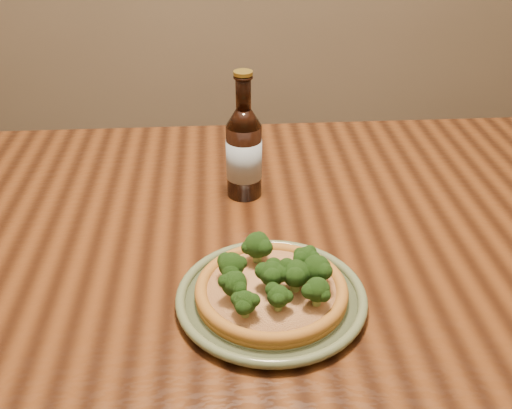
{
  "coord_description": "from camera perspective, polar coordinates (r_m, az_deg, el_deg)",
  "views": [
    {
      "loc": [
        -0.03,
        -0.72,
        1.3
      ],
      "look_at": [
        0.03,
        0.08,
        0.82
      ],
      "focal_mm": 42.0,
      "sensor_mm": 36.0,
      "label": 1
    }
  ],
  "objects": [
    {
      "name": "table",
      "position": [
        1.05,
        -1.64,
        -7.1
      ],
      "size": [
        1.6,
        0.9,
        0.75
      ],
      "color": "#4E2810",
      "rests_on": "ground"
    },
    {
      "name": "plate",
      "position": [
        0.85,
        1.46,
        -8.88
      ],
      "size": [
        0.27,
        0.27,
        0.02
      ],
      "rotation": [
        0.0,
        0.0,
        0.38
      ],
      "color": "#5B6847",
      "rests_on": "table"
    },
    {
      "name": "pizza",
      "position": [
        0.83,
        1.57,
        -7.83
      ],
      "size": [
        0.21,
        0.21,
        0.07
      ],
      "rotation": [
        0.0,
        0.0,
        0.09
      ],
      "color": "#A66B25",
      "rests_on": "plate"
    },
    {
      "name": "beer_bottle",
      "position": [
        1.06,
        -1.15,
        5.06
      ],
      "size": [
        0.06,
        0.06,
        0.23
      ],
      "rotation": [
        0.0,
        0.0,
        -0.14
      ],
      "color": "black",
      "rests_on": "table"
    }
  ]
}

